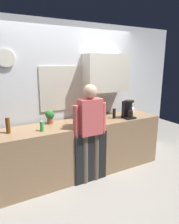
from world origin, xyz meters
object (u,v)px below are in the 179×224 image
mixing_bowl (129,110)px  coffee_maker (128,110)px  bottle_amber_beer (8,125)px  person_at_sink (90,126)px  bottle_red_vinegar (104,110)px  bottle_dark_sauce (114,114)px  dish_soap (42,126)px  potted_plant (50,116)px  cup_white_mug (82,120)px

mixing_bowl → coffee_maker: bearing=-132.4°
bottle_amber_beer → person_at_sink: bearing=-15.7°
bottle_red_vinegar → bottle_dark_sauce: bearing=-80.2°
dish_soap → person_at_sink: 0.73m
dish_soap → person_at_sink: bearing=-14.4°
coffee_maker → bottle_red_vinegar: coffee_maker is taller
bottle_dark_sauce → coffee_maker: bearing=-21.6°
bottle_amber_beer → mixing_bowl: 2.37m
bottle_red_vinegar → mixing_bowl: 0.61m
coffee_maker → bottle_dark_sauce: coffee_maker is taller
bottle_red_vinegar → mixing_bowl: bearing=0.9°
person_at_sink → potted_plant: bearing=125.1°
bottle_red_vinegar → dish_soap: bearing=-165.9°
cup_white_mug → dish_soap: 0.71m
bottle_dark_sauce → mixing_bowl: size_ratio=0.82×
coffee_maker → potted_plant: 1.40m
bottle_amber_beer → dish_soap: bearing=-17.8°
mixing_bowl → person_at_sink: 1.31m
bottle_red_vinegar → dish_soap: (-1.30, -0.33, -0.03)m
mixing_bowl → dish_soap: 1.94m
bottle_red_vinegar → cup_white_mug: bottle_red_vinegar is taller
bottle_amber_beer → potted_plant: 0.69m
bottle_amber_beer → potted_plant: bearing=13.9°
cup_white_mug → dish_soap: size_ratio=0.53×
coffee_maker → bottle_amber_beer: (-2.03, 0.17, -0.03)m
coffee_maker → potted_plant: (-1.36, 0.33, -0.01)m
potted_plant → dish_soap: potted_plant is taller
bottle_amber_beer → potted_plant: same height
cup_white_mug → mixing_bowl: size_ratio=0.43×
coffee_maker → dish_soap: 1.58m
mixing_bowl → dish_soap: (-1.91, -0.34, 0.04)m
dish_soap → bottle_red_vinegar: bearing=14.1°
bottle_amber_beer → person_at_sink: (1.15, -0.33, -0.09)m
potted_plant → dish_soap: (-0.22, -0.31, -0.05)m
cup_white_mug → potted_plant: 0.53m
coffee_maker → bottle_amber_beer: 2.04m
mixing_bowl → potted_plant: potted_plant is taller
cup_white_mug → bottle_amber_beer: bearing=177.6°
cup_white_mug → person_at_sink: size_ratio=0.06×
coffee_maker → mixing_bowl: coffee_maker is taller
bottle_dark_sauce → person_at_sink: size_ratio=0.11×
dish_soap → bottle_amber_beer: bearing=162.2°
bottle_red_vinegar → bottle_dark_sauce: size_ratio=1.22×
bottle_dark_sauce → person_at_sink: (-0.64, -0.25, -0.07)m
person_at_sink → dish_soap: bearing=156.1°
coffee_maker → bottle_red_vinegar: (-0.28, 0.35, -0.04)m
bottle_red_vinegar → cup_white_mug: size_ratio=2.32×
coffee_maker → cup_white_mug: coffee_maker is taller
coffee_maker → mixing_bowl: bearing=47.6°
coffee_maker → bottle_amber_beer: size_ratio=1.43×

